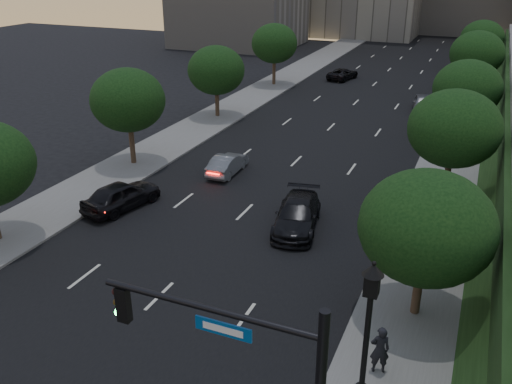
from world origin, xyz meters
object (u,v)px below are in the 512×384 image
at_px(street_lamp, 366,346).
at_px(pedestrian_b, 457,260).
at_px(sedan_far_left, 343,74).
at_px(sedan_near_left, 121,195).
at_px(sedan_near_right, 297,215).
at_px(sedan_far_right, 423,103).
at_px(pedestrian_a, 380,350).
at_px(sedan_mid_left, 227,164).
at_px(pedestrian_c, 433,231).

height_order(street_lamp, pedestrian_b, street_lamp).
relative_size(sedan_far_left, pedestrian_b, 2.59).
bearing_deg(sedan_far_left, pedestrian_b, 123.90).
relative_size(street_lamp, sedan_near_left, 1.16).
relative_size(street_lamp, sedan_near_right, 1.05).
distance_m(street_lamp, sedan_far_right, 38.29).
bearing_deg(pedestrian_a, sedan_far_right, -105.19).
xyz_separation_m(street_lamp, sedan_far_right, (-2.94, 38.13, -1.86)).
distance_m(street_lamp, pedestrian_b, 9.63).
height_order(sedan_mid_left, pedestrian_a, pedestrian_a).
bearing_deg(sedan_mid_left, street_lamp, 125.76).
distance_m(sedan_mid_left, sedan_near_right, 8.91).
distance_m(sedan_near_left, pedestrian_b, 18.32).
xyz_separation_m(sedan_near_right, pedestrian_c, (6.91, 0.40, 0.29)).
relative_size(sedan_mid_left, pedestrian_b, 2.25).
xyz_separation_m(sedan_far_left, pedestrian_a, (13.59, -47.03, 0.42)).
relative_size(sedan_near_right, pedestrian_a, 2.90).
bearing_deg(street_lamp, sedan_far_right, 94.41).
relative_size(street_lamp, sedan_mid_left, 1.37).
xyz_separation_m(sedan_near_left, sedan_mid_left, (3.23, 7.31, -0.15)).
height_order(sedan_far_left, sedan_far_right, sedan_far_right).
distance_m(sedan_far_right, pedestrian_c, 26.70).
bearing_deg(sedan_far_left, sedan_mid_left, 103.36).
bearing_deg(pedestrian_a, sedan_near_right, -76.51).
bearing_deg(sedan_near_left, pedestrian_b, -168.32).
distance_m(street_lamp, sedan_near_left, 18.91).
distance_m(sedan_near_left, sedan_far_left, 39.38).
bearing_deg(sedan_mid_left, pedestrian_a, 129.55).
distance_m(street_lamp, sedan_near_right, 12.95).
xyz_separation_m(sedan_near_left, pedestrian_c, (17.02, 2.03, 0.24)).
bearing_deg(street_lamp, sedan_near_left, 149.08).
xyz_separation_m(pedestrian_b, pedestrian_c, (-1.30, 2.46, 0.01)).
bearing_deg(street_lamp, sedan_near_right, 118.14).
height_order(street_lamp, sedan_far_right, street_lamp).
bearing_deg(street_lamp, sedan_far_left, 105.31).
height_order(street_lamp, sedan_near_left, street_lamp).
distance_m(pedestrian_a, pedestrian_b, 7.59).
relative_size(sedan_far_right, pedestrian_a, 2.45).
height_order(street_lamp, sedan_far_left, street_lamp).
distance_m(sedan_far_right, pedestrian_a, 36.34).
bearing_deg(sedan_near_left, sedan_far_right, -101.90).
bearing_deg(pedestrian_a, sedan_near_left, -45.50).
xyz_separation_m(pedestrian_a, pedestrian_c, (0.68, 9.78, -0.01)).
xyz_separation_m(sedan_mid_left, pedestrian_c, (13.78, -5.27, 0.39)).
height_order(sedan_far_right, pedestrian_a, pedestrian_a).
distance_m(sedan_far_left, sedan_near_right, 38.36).
bearing_deg(sedan_near_right, sedan_mid_left, 129.76).
bearing_deg(pedestrian_b, sedan_far_right, -61.85).
bearing_deg(pedestrian_c, sedan_mid_left, -37.59).
height_order(street_lamp, sedan_near_right, street_lamp).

